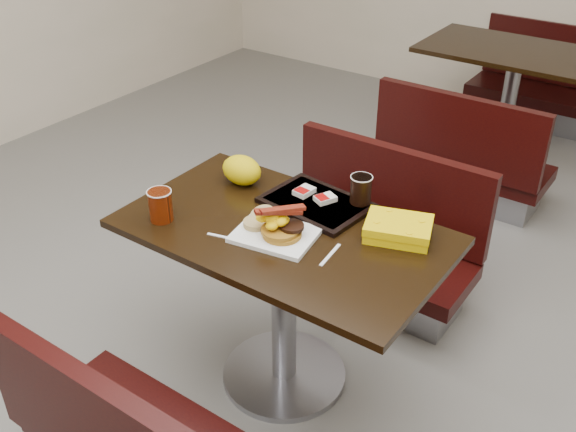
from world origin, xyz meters
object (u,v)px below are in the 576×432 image
Objects in this scene: platter at (275,235)px; tray at (316,203)px; table_near at (284,308)px; knife at (330,255)px; bench_far_n at (540,78)px; paper_bag at (242,170)px; bench_near_s at (159,425)px; clamshell at (398,229)px; coffee_cup_far at (361,190)px; bench_near_n at (370,233)px; coffee_cup_near at (161,206)px; pancake_stack at (282,232)px; fork at (218,236)px; bench_far_s at (468,143)px; table_far at (508,105)px; hashbrown_sleeve_left at (304,191)px.

tray reaches higher than platter.
knife is (0.23, -0.05, 0.38)m from table_near.
paper_bag is (-0.34, -3.11, 0.45)m from bench_far_n.
bench_near_s is 6.80× the size of knife.
clamshell reaches higher than tray.
coffee_cup_far reaches higher than clamshell.
paper_bag is (-0.34, -0.51, 0.45)m from bench_near_n.
paper_bag is at bearing -117.97° from knife.
knife is (0.22, 0.01, -0.01)m from platter.
pancake_stack is at bearing 18.53° from coffee_cup_near.
table_near is 6.93× the size of paper_bag.
clamshell reaches higher than fork.
coffee_cup_near is (-0.41, -2.11, 0.45)m from bench_far_s.
table_far is 2.68m from knife.
bench_near_n is 0.63m from hashbrown_sleeve_left.
bench_far_n is 3.17m from paper_bag.
pancake_stack reaches higher than knife.
table_near is 10.79× the size of coffee_cup_far.
coffee_cup_near is 1.52× the size of hashbrown_sleeve_left.
paper_bag is at bearing 151.48° from table_near.
knife is 0.41m from hashbrown_sleeve_left.
platter is at bearing 179.53° from pancake_stack.
coffee_cup_far is 0.25m from clamshell.
bench_far_n is 3.50m from fork.
paper_bag reaches higher than bench_far_s.
table_far is at bearing 179.12° from knife.
paper_bag is at bearing 111.10° from bench_near_s.
bench_near_n is at bearing 88.53° from hashbrown_sleeve_left.
fork is 0.49× the size of clamshell.
bench_near_n is 0.98m from fork.
table_far is at bearing 93.71° from coffee_cup_far.
clamshell is at bearing 26.00° from platter.
pancake_stack reaches higher than fork.
knife is 0.34m from tray.
clamshell is (0.37, 0.89, 0.42)m from bench_near_s.
hashbrown_sleeve_left is (-0.07, 0.29, 0.02)m from platter.
bench_far_n is at bearing 178.08° from knife.
hashbrown_sleeve_left is at bearing 9.50° from paper_bag.
bench_near_n is at bearing 107.02° from clamshell.
bench_near_s is 0.67m from fork.
bench_near_s and bench_far_s have the same top height.
coffee_cup_near reaches higher than tray.
hashbrown_sleeve_left is at bearing 156.00° from clamshell.
paper_bag is (-0.57, 0.23, 0.06)m from knife.
bench_far_n is 3.39m from platter.
bench_far_n is at bearing 95.21° from hashbrown_sleeve_left.
fork is at bearing -132.67° from table_near.
fork is 0.66× the size of paper_bag.
clamshell is at bearing 20.39° from fork.
bench_far_n is at bearing 90.00° from table_near.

